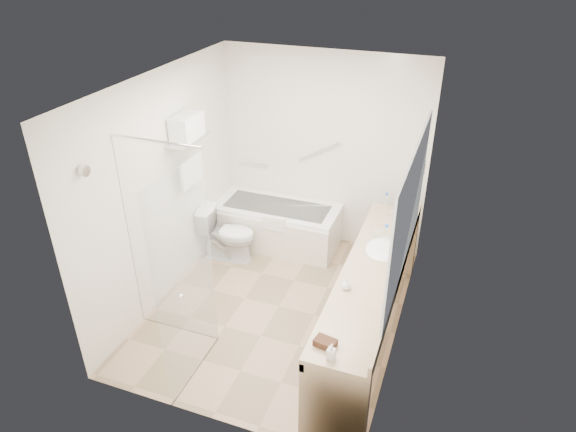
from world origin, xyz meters
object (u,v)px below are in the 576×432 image
(vanity_counter, at_px, (371,287))
(amenity_basket, at_px, (325,343))
(bathtub, at_px, (277,225))
(toilet, at_px, (228,234))
(water_bottle_left, at_px, (386,235))

(vanity_counter, height_order, amenity_basket, vanity_counter)
(bathtub, height_order, toilet, toilet)
(amenity_basket, distance_m, water_bottle_left, 1.66)
(vanity_counter, relative_size, toilet, 3.83)
(bathtub, distance_m, vanity_counter, 2.09)
(toilet, bearing_deg, amenity_basket, -144.53)
(bathtub, bearing_deg, toilet, -129.87)
(toilet, xyz_separation_m, amenity_basket, (1.84, -1.98, 0.53))
(amenity_basket, relative_size, water_bottle_left, 0.77)
(vanity_counter, xyz_separation_m, amenity_basket, (-0.13, -1.13, 0.24))
(vanity_counter, distance_m, toilet, 2.17)
(bathtub, bearing_deg, vanity_counter, -42.35)
(amenity_basket, bearing_deg, water_bottle_left, 84.71)
(bathtub, height_order, water_bottle_left, water_bottle_left)
(amenity_basket, height_order, water_bottle_left, water_bottle_left)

